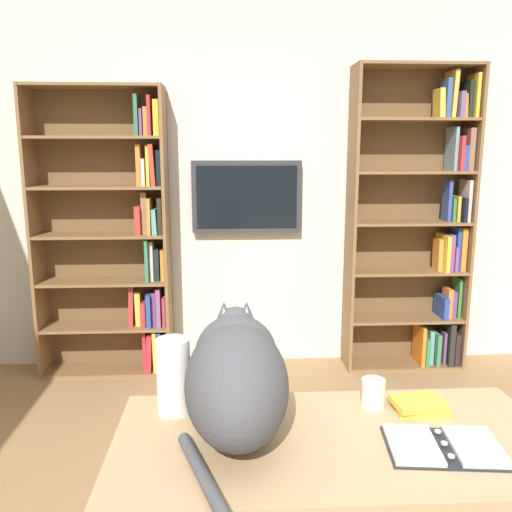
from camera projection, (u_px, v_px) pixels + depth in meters
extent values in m
cube|color=silver|center=(256.00, 184.00, 3.90)|extent=(4.52, 0.06, 2.70)
cube|color=brown|center=(467.00, 222.00, 3.84)|extent=(0.02, 0.28, 2.17)
cube|color=brown|center=(351.00, 223.00, 3.80)|extent=(0.02, 0.28, 2.17)
cube|color=brown|center=(403.00, 220.00, 3.95)|extent=(0.87, 0.01, 2.17)
cube|color=brown|center=(401.00, 363.00, 4.03)|extent=(0.83, 0.27, 0.02)
cube|color=brown|center=(404.00, 318.00, 3.96)|extent=(0.83, 0.27, 0.02)
cube|color=brown|center=(406.00, 271.00, 3.89)|extent=(0.83, 0.27, 0.02)
cube|color=brown|center=(409.00, 222.00, 3.82)|extent=(0.83, 0.27, 0.02)
cube|color=brown|center=(412.00, 172.00, 3.75)|extent=(0.83, 0.27, 0.02)
cube|color=brown|center=(415.00, 120.00, 3.68)|extent=(0.83, 0.27, 0.02)
cube|color=brown|center=(418.00, 65.00, 3.61)|extent=(0.83, 0.27, 0.02)
cube|color=#2B1E21|center=(452.00, 346.00, 4.02)|extent=(0.04, 0.22, 0.25)
cube|color=#282821|center=(446.00, 341.00, 4.02)|extent=(0.04, 0.24, 0.32)
cube|color=#73427B|center=(442.00, 347.00, 4.00)|extent=(0.02, 0.12, 0.24)
cube|color=#37843C|center=(437.00, 347.00, 4.02)|extent=(0.03, 0.13, 0.22)
cube|color=#437853|center=(433.00, 346.00, 4.00)|extent=(0.02, 0.23, 0.25)
cube|color=#67A39F|center=(429.00, 345.00, 4.01)|extent=(0.03, 0.14, 0.26)
cube|color=#2F7D4D|center=(424.00, 349.00, 4.00)|extent=(0.03, 0.21, 0.21)
cube|color=orange|center=(419.00, 344.00, 3.99)|extent=(0.03, 0.22, 0.30)
cube|color=#37833E|center=(456.00, 296.00, 3.96)|extent=(0.02, 0.15, 0.30)
cube|color=#6D457C|center=(451.00, 303.00, 3.96)|extent=(0.04, 0.13, 0.20)
cube|color=orange|center=(447.00, 302.00, 3.93)|extent=(0.04, 0.13, 0.22)
cube|color=#294494|center=(441.00, 306.00, 3.95)|extent=(0.04, 0.22, 0.16)
cube|color=orange|center=(459.00, 248.00, 3.87)|extent=(0.04, 0.18, 0.31)
cube|color=#26489F|center=(455.00, 248.00, 3.87)|extent=(0.03, 0.15, 0.31)
cube|color=#754890|center=(451.00, 258.00, 3.87)|extent=(0.02, 0.21, 0.18)
cube|color=#82467F|center=(446.00, 251.00, 3.88)|extent=(0.04, 0.23, 0.27)
cube|color=yellow|center=(443.00, 252.00, 3.85)|extent=(0.03, 0.23, 0.26)
cube|color=orange|center=(438.00, 254.00, 3.86)|extent=(0.04, 0.13, 0.23)
cube|color=beige|center=(465.00, 201.00, 3.79)|extent=(0.02, 0.18, 0.29)
cube|color=black|center=(459.00, 209.00, 3.81)|extent=(0.03, 0.24, 0.17)
cube|color=gold|center=(454.00, 208.00, 3.82)|extent=(0.02, 0.18, 0.18)
cube|color=#3B713B|center=(450.00, 209.00, 3.82)|extent=(0.02, 0.16, 0.17)
cube|color=#324B9E|center=(447.00, 201.00, 3.79)|extent=(0.02, 0.13, 0.29)
cube|color=#97664E|center=(467.00, 149.00, 3.73)|extent=(0.04, 0.16, 0.29)
cube|color=#374798|center=(461.00, 158.00, 3.73)|extent=(0.04, 0.18, 0.18)
cube|color=#C12F36|center=(457.00, 153.00, 3.72)|extent=(0.03, 0.23, 0.24)
cube|color=#72919E|center=(452.00, 149.00, 3.74)|extent=(0.02, 0.18, 0.30)
cube|color=yellow|center=(473.00, 96.00, 3.65)|extent=(0.02, 0.19, 0.29)
cube|color=black|center=(466.00, 100.00, 3.68)|extent=(0.03, 0.17, 0.25)
cube|color=orange|center=(461.00, 106.00, 3.66)|extent=(0.04, 0.14, 0.16)
cube|color=slate|center=(456.00, 105.00, 3.66)|extent=(0.03, 0.24, 0.17)
cube|color=#EAB849|center=(450.00, 95.00, 3.66)|extent=(0.04, 0.20, 0.32)
cube|color=#3A5599|center=(445.00, 99.00, 3.65)|extent=(0.03, 0.15, 0.26)
cube|color=yellow|center=(439.00, 103.00, 3.66)|extent=(0.05, 0.14, 0.20)
cube|color=brown|center=(167.00, 235.00, 3.74)|extent=(0.02, 0.28, 2.03)
cube|color=brown|center=(35.00, 236.00, 3.70)|extent=(0.02, 0.28, 2.03)
cube|color=brown|center=(106.00, 232.00, 3.85)|extent=(0.93, 0.01, 2.03)
cube|color=brown|center=(109.00, 369.00, 3.92)|extent=(0.89, 0.27, 0.02)
cube|color=brown|center=(107.00, 326.00, 3.85)|extent=(0.89, 0.27, 0.02)
cube|color=brown|center=(104.00, 281.00, 3.78)|extent=(0.89, 0.27, 0.02)
cube|color=brown|center=(102.00, 235.00, 3.72)|extent=(0.89, 0.27, 0.02)
cube|color=brown|center=(99.00, 187.00, 3.65)|extent=(0.89, 0.27, 0.02)
cube|color=brown|center=(96.00, 137.00, 3.59)|extent=(0.89, 0.27, 0.02)
cube|color=brown|center=(93.00, 86.00, 3.52)|extent=(0.89, 0.27, 0.02)
cube|color=#BA2D36|center=(165.00, 354.00, 3.90)|extent=(0.03, 0.16, 0.21)
cube|color=#325089|center=(161.00, 348.00, 3.89)|extent=(0.03, 0.20, 0.30)
cube|color=gold|center=(156.00, 348.00, 3.90)|extent=(0.03, 0.23, 0.30)
cube|color=#B62A32|center=(151.00, 350.00, 3.89)|extent=(0.05, 0.23, 0.28)
cube|color=#B02F38|center=(146.00, 348.00, 3.90)|extent=(0.02, 0.16, 0.30)
cube|color=#B83839|center=(165.00, 310.00, 3.84)|extent=(0.02, 0.16, 0.21)
cube|color=#845289|center=(160.00, 305.00, 3.84)|extent=(0.03, 0.21, 0.28)
cube|color=#7A477E|center=(155.00, 307.00, 3.85)|extent=(0.03, 0.14, 0.25)
cube|color=#294799|center=(150.00, 309.00, 3.83)|extent=(0.03, 0.19, 0.24)
cube|color=#BD302D|center=(144.00, 313.00, 3.84)|extent=(0.04, 0.16, 0.17)
cube|color=gold|center=(139.00, 307.00, 3.85)|extent=(0.04, 0.12, 0.25)
cube|color=#AC3432|center=(132.00, 305.00, 3.83)|extent=(0.05, 0.13, 0.30)
cube|color=orange|center=(163.00, 264.00, 3.79)|extent=(0.02, 0.15, 0.22)
cube|color=#1B2629|center=(158.00, 264.00, 3.78)|extent=(0.04, 0.15, 0.23)
cube|color=beige|center=(152.00, 260.00, 3.77)|extent=(0.03, 0.12, 0.28)
cube|color=#387A54|center=(148.00, 259.00, 3.76)|extent=(0.02, 0.21, 0.30)
cube|color=#292718|center=(161.00, 215.00, 3.72)|extent=(0.03, 0.21, 0.25)
cube|color=#5EA1AD|center=(155.00, 221.00, 3.72)|extent=(0.04, 0.20, 0.18)
cube|color=orange|center=(151.00, 216.00, 3.70)|extent=(0.02, 0.22, 0.25)
cube|color=#906745|center=(145.00, 213.00, 3.71)|extent=(0.04, 0.15, 0.29)
cube|color=#BD332B|center=(139.00, 220.00, 3.71)|extent=(0.04, 0.20, 0.20)
cube|color=black|center=(159.00, 168.00, 3.64)|extent=(0.03, 0.12, 0.24)
cube|color=#BF3E30|center=(153.00, 165.00, 3.63)|extent=(0.04, 0.19, 0.28)
cube|color=yellow|center=(149.00, 166.00, 3.63)|extent=(0.02, 0.12, 0.27)
cube|color=silver|center=(144.00, 172.00, 3.65)|extent=(0.02, 0.15, 0.18)
cube|color=orange|center=(140.00, 165.00, 3.64)|extent=(0.03, 0.15, 0.28)
cube|color=gold|center=(157.00, 118.00, 3.57)|extent=(0.04, 0.15, 0.24)
cube|color=red|center=(150.00, 116.00, 3.56)|extent=(0.02, 0.20, 0.26)
cube|color=orange|center=(147.00, 122.00, 3.59)|extent=(0.03, 0.15, 0.19)
cube|color=#734183|center=(142.00, 123.00, 3.57)|extent=(0.02, 0.12, 0.18)
cube|color=#2F714A|center=(137.00, 116.00, 3.57)|extent=(0.02, 0.17, 0.27)
cube|color=#333338|center=(247.00, 197.00, 3.83)|extent=(0.79, 0.06, 0.51)
cube|color=black|center=(247.00, 197.00, 3.80)|extent=(0.72, 0.01, 0.44)
cube|color=tan|center=(334.00, 443.00, 1.60)|extent=(1.33, 0.63, 0.03)
cube|color=tan|center=(484.00, 490.00, 1.97)|extent=(0.06, 0.06, 0.72)
cube|color=tan|center=(144.00, 501.00, 1.91)|extent=(0.06, 0.06, 0.72)
ellipsoid|color=#4C4C51|center=(237.00, 383.00, 1.59)|extent=(0.31, 0.56, 0.33)
ellipsoid|color=#4C4C51|center=(236.00, 354.00, 1.71)|extent=(0.26, 0.31, 0.25)
sphere|color=#4C4C51|center=(235.00, 327.00, 1.76)|extent=(0.14, 0.14, 0.14)
cone|color=#4C4C51|center=(247.00, 312.00, 1.76)|extent=(0.06, 0.06, 0.08)
cone|color=#4C4C51|center=(224.00, 313.00, 1.75)|extent=(0.06, 0.06, 0.08)
cone|color=beige|center=(247.00, 314.00, 1.75)|extent=(0.03, 0.03, 0.05)
cone|color=beige|center=(224.00, 315.00, 1.75)|extent=(0.03, 0.03, 0.05)
cylinder|color=#4C4C51|center=(203.00, 475.00, 1.39)|extent=(0.16, 0.38, 0.04)
cube|color=#26262B|center=(475.00, 449.00, 1.54)|extent=(0.17, 0.23, 0.01)
cube|color=#26262B|center=(412.00, 447.00, 1.55)|extent=(0.17, 0.23, 0.01)
cube|color=#26262B|center=(444.00, 448.00, 1.54)|extent=(0.05, 0.22, 0.01)
cube|color=white|center=(476.00, 446.00, 1.53)|extent=(0.16, 0.22, 0.01)
cube|color=white|center=(413.00, 444.00, 1.54)|extent=(0.16, 0.22, 0.01)
cylinder|color=silver|center=(451.00, 456.00, 1.47)|extent=(0.02, 0.02, 0.01)
cylinder|color=silver|center=(444.00, 443.00, 1.54)|extent=(0.02, 0.02, 0.01)
cylinder|color=silver|center=(438.00, 431.00, 1.60)|extent=(0.02, 0.02, 0.01)
cylinder|color=white|center=(174.00, 376.00, 1.74)|extent=(0.11, 0.11, 0.25)
cylinder|color=white|center=(373.00, 393.00, 1.79)|extent=(0.08, 0.08, 0.10)
cube|color=gold|center=(420.00, 408.00, 1.77)|extent=(0.17, 0.12, 0.02)
cube|color=gold|center=(418.00, 403.00, 1.76)|extent=(0.18, 0.14, 0.02)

